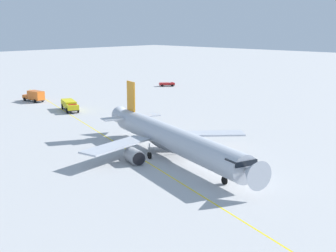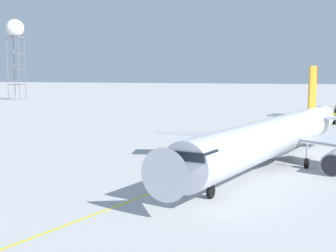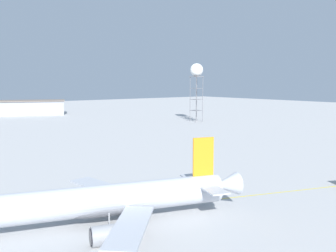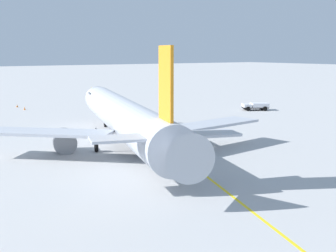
{
  "view_description": "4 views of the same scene",
  "coord_description": "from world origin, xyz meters",
  "px_view_note": "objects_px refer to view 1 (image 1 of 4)",
  "views": [
    {
      "loc": [
        54.24,
        -49.47,
        21.31
      ],
      "look_at": [
        1.49,
        5.68,
        4.64
      ],
      "focal_mm": 49.97,
      "sensor_mm": 36.0,
      "label": 1
    },
    {
      "loc": [
        56.09,
        5.0,
        10.38
      ],
      "look_at": [
        -12.59,
        -11.46,
        2.1
      ],
      "focal_mm": 51.87,
      "sensor_mm": 36.0,
      "label": 2
    },
    {
      "loc": [
        25.71,
        47.62,
        18.84
      ],
      "look_at": [
        -37.25,
        -33.51,
        6.63
      ],
      "focal_mm": 40.25,
      "sensor_mm": 36.0,
      "label": 3
    },
    {
      "loc": [
        -39.65,
        27.7,
        10.39
      ],
      "look_at": [
        1.69,
        -0.1,
        2.35
      ],
      "focal_mm": 49.43,
      "sensor_mm": 36.0,
      "label": 4
    }
  ],
  "objects_px": {
    "airliner_main": "(172,140)",
    "catering_truck_truck": "(35,96)",
    "ops_pickup_truck": "(167,84)",
    "fire_tender_truck": "(70,105)"
  },
  "relations": [
    {
      "from": "airliner_main",
      "to": "ops_pickup_truck",
      "type": "height_order",
      "value": "airliner_main"
    },
    {
      "from": "catering_truck_truck",
      "to": "fire_tender_truck",
      "type": "relative_size",
      "value": 0.79
    },
    {
      "from": "catering_truck_truck",
      "to": "fire_tender_truck",
      "type": "xyz_separation_m",
      "value": [
        18.93,
        -1.35,
        -0.13
      ]
    },
    {
      "from": "catering_truck_truck",
      "to": "ops_pickup_truck",
      "type": "distance_m",
      "value": 49.69
    },
    {
      "from": "ops_pickup_truck",
      "to": "fire_tender_truck",
      "type": "distance_m",
      "value": 53.06
    },
    {
      "from": "airliner_main",
      "to": "catering_truck_truck",
      "type": "height_order",
      "value": "airliner_main"
    },
    {
      "from": "catering_truck_truck",
      "to": "ops_pickup_truck",
      "type": "relative_size",
      "value": 1.41
    },
    {
      "from": "airliner_main",
      "to": "fire_tender_truck",
      "type": "distance_m",
      "value": 49.44
    },
    {
      "from": "ops_pickup_truck",
      "to": "fire_tender_truck",
      "type": "height_order",
      "value": "fire_tender_truck"
    },
    {
      "from": "airliner_main",
      "to": "catering_truck_truck",
      "type": "distance_m",
      "value": 68.14
    }
  ]
}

